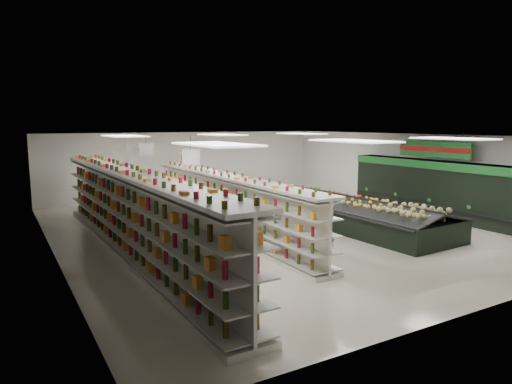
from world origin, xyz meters
TOP-DOWN VIEW (x-y plane):
  - floor at (0.00, 0.00)m, footprint 16.00×16.00m
  - ceiling at (0.00, 0.00)m, footprint 14.00×16.00m
  - wall_back at (0.00, 8.00)m, footprint 14.00×0.02m
  - wall_front at (0.00, -8.00)m, footprint 14.00×0.02m
  - wall_left at (-7.00, 0.00)m, footprint 0.02×16.00m
  - wall_right at (7.00, 0.00)m, footprint 0.02×16.00m
  - produce_wall_case at (6.53, -1.50)m, footprint 0.93×8.00m
  - aisle_sign_near at (-3.80, -2.00)m, footprint 0.52×0.06m
  - aisle_sign_far at (-3.80, 2.00)m, footprint 0.52×0.06m
  - hortifruti_banner at (6.25, -1.50)m, footprint 0.12×3.20m
  - gondola_left at (-5.06, -0.71)m, footprint 1.23×13.37m
  - gondola_center at (-1.66, 0.41)m, footprint 0.87×11.17m
  - produce_island at (2.61, -1.20)m, footprint 2.98×7.45m
  - soda_endcap at (-0.47, 6.34)m, footprint 1.31×0.95m
  - shopper_main at (-0.50, -3.57)m, footprint 0.67×0.53m
  - shopper_background at (-4.20, 3.24)m, footprint 0.54×0.86m

SIDE VIEW (x-z plane):
  - floor at x=0.00m, z-range 0.00..0.00m
  - produce_island at x=2.61m, z-range -0.05..1.05m
  - soda_endcap at x=-0.47m, z-range -0.02..1.57m
  - shopper_main at x=-0.50m, z-range 0.00..1.59m
  - shopper_background at x=-4.20m, z-range 0.00..1.75m
  - gondola_center at x=-1.66m, z-range -0.08..1.86m
  - gondola_left at x=-5.06m, z-range -0.09..2.22m
  - produce_wall_case at x=6.53m, z-range 0.14..2.34m
  - wall_back at x=0.00m, z-range 0.00..3.20m
  - wall_front at x=0.00m, z-range 0.00..3.20m
  - wall_left at x=-7.00m, z-range 0.00..3.20m
  - wall_right at x=7.00m, z-range 0.00..3.20m
  - hortifruti_banner at x=6.25m, z-range 2.18..3.13m
  - aisle_sign_near at x=-3.80m, z-range 2.38..3.13m
  - aisle_sign_far at x=-3.80m, z-range 2.38..3.13m
  - ceiling at x=0.00m, z-range 3.19..3.21m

